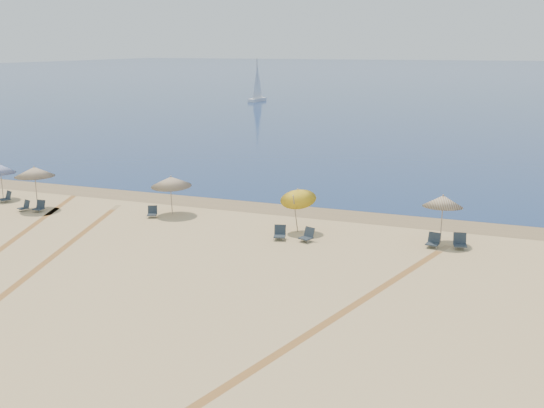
% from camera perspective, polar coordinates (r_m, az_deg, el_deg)
% --- Properties ---
extents(ocean, '(500.00, 500.00, 0.00)m').
position_cam_1_polar(ocean, '(235.85, 17.96, 11.07)').
color(ocean, '#0C2151').
rests_on(ocean, ground).
extents(wet_sand, '(500.00, 500.00, 0.00)m').
position_cam_1_polar(wet_sand, '(37.40, 2.13, -0.54)').
color(wet_sand, olive).
rests_on(wet_sand, ground).
extents(umbrella_0, '(1.88, 1.88, 2.26)m').
position_cam_1_polar(umbrella_0, '(43.19, -23.14, 2.92)').
color(umbrella_0, gray).
rests_on(umbrella_0, ground).
extents(umbrella_1, '(2.29, 2.29, 2.57)m').
position_cam_1_polar(umbrella_1, '(39.69, -20.48, 2.72)').
color(umbrella_1, gray).
rests_on(umbrella_1, ground).
extents(umbrella_2, '(2.29, 2.32, 2.25)m').
position_cam_1_polar(umbrella_2, '(36.48, -9.02, 2.00)').
color(umbrella_2, gray).
rests_on(umbrella_2, ground).
extents(umbrella_3, '(1.85, 1.93, 2.57)m').
position_cam_1_polar(umbrella_3, '(32.55, 2.32, 0.83)').
color(umbrella_3, gray).
rests_on(umbrella_3, ground).
extents(umbrella_4, '(1.95, 1.97, 2.43)m').
position_cam_1_polar(umbrella_4, '(31.81, 15.04, 0.24)').
color(umbrella_4, gray).
rests_on(umbrella_4, ground).
extents(chair_1, '(0.76, 0.81, 0.67)m').
position_cam_1_polar(chair_1, '(42.53, -22.66, 0.56)').
color(chair_1, '#1D252C').
rests_on(chair_1, ground).
extents(chair_2, '(0.68, 0.74, 0.62)m').
position_cam_1_polar(chair_2, '(39.87, -21.24, -0.18)').
color(chair_2, '#1D252C').
rests_on(chair_2, ground).
extents(chair_3, '(0.57, 0.66, 0.65)m').
position_cam_1_polar(chair_3, '(39.40, -20.08, -0.22)').
color(chair_3, '#1D252C').
rests_on(chair_3, ground).
extents(chair_4, '(0.72, 0.76, 0.62)m').
position_cam_1_polar(chair_4, '(36.44, -10.66, -0.72)').
color(chair_4, '#1D252C').
rests_on(chair_4, ground).
extents(chair_5, '(0.73, 0.80, 0.69)m').
position_cam_1_polar(chair_5, '(31.74, 0.71, -2.62)').
color(chair_5, '#1D252C').
rests_on(chair_5, ground).
extents(chair_6, '(0.77, 0.82, 0.68)m').
position_cam_1_polar(chair_6, '(31.45, 3.19, -2.81)').
color(chair_6, '#1D252C').
rests_on(chair_6, ground).
extents(chair_7, '(0.67, 0.75, 0.68)m').
position_cam_1_polar(chair_7, '(31.48, 14.22, -3.22)').
color(chair_7, '#1D252C').
rests_on(chair_7, ground).
extents(chair_8, '(0.72, 0.80, 0.73)m').
position_cam_1_polar(chair_8, '(31.60, 16.46, -3.27)').
color(chair_8, '#1D252C').
rests_on(chair_8, ground).
extents(sailboat_1, '(1.62, 4.96, 7.26)m').
position_cam_1_polar(sailboat_1, '(111.17, -1.32, 10.30)').
color(sailboat_1, white).
rests_on(sailboat_1, ocean).
extents(tire_tracks, '(50.75, 40.58, 0.00)m').
position_cam_1_polar(tire_tracks, '(25.61, -18.02, -8.22)').
color(tire_tracks, tan).
rests_on(tire_tracks, ground).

